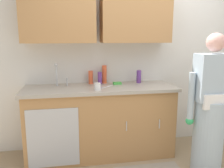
% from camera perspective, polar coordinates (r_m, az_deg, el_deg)
% --- Properties ---
extents(kitchen_wall_with_uppers, '(4.80, 0.44, 2.70)m').
position_cam_1_polar(kitchen_wall_with_uppers, '(3.38, 3.37, 9.59)').
color(kitchen_wall_with_uppers, silver).
rests_on(kitchen_wall_with_uppers, ground).
extents(counter_cabinet, '(1.90, 0.62, 0.90)m').
position_cam_1_polar(counter_cabinet, '(3.21, -2.88, -9.24)').
color(counter_cabinet, '#B27F4C').
rests_on(counter_cabinet, ground).
extents(countertop, '(1.96, 0.66, 0.04)m').
position_cam_1_polar(countertop, '(3.08, -2.91, -1.01)').
color(countertop, '#A8A093').
rests_on(countertop, counter_cabinet).
extents(sink, '(0.50, 0.36, 0.35)m').
position_cam_1_polar(sink, '(3.06, -12.44, -1.22)').
color(sink, '#B7BABF').
rests_on(sink, counter_cabinet).
extents(person_at_sink, '(0.55, 0.34, 1.62)m').
position_cam_1_polar(person_at_sink, '(2.91, 22.46, -7.29)').
color(person_at_sink, white).
rests_on(person_at_sink, ground).
extents(bottle_cleaner_spray, '(0.06, 0.06, 0.18)m').
position_cam_1_polar(bottle_cleaner_spray, '(3.33, 6.48, 1.80)').
color(bottle_cleaner_spray, '#66388C').
rests_on(bottle_cleaner_spray, countertop).
extents(bottle_dish_liquid, '(0.06, 0.06, 0.18)m').
position_cam_1_polar(bottle_dish_liquid, '(3.26, -5.16, 1.62)').
color(bottle_dish_liquid, '#E05933').
rests_on(bottle_dish_liquid, countertop).
extents(bottle_soap, '(0.06, 0.06, 0.25)m').
position_cam_1_polar(bottle_soap, '(3.29, -1.85, 2.34)').
color(bottle_soap, '#E05933').
rests_on(bottle_soap, countertop).
extents(bottle_water_tall, '(0.06, 0.06, 0.17)m').
position_cam_1_polar(bottle_water_tall, '(3.24, -2.95, 1.45)').
color(bottle_water_tall, '#66388C').
rests_on(bottle_water_tall, countertop).
extents(cup_by_sink, '(0.08, 0.08, 0.09)m').
position_cam_1_polar(cup_by_sink, '(2.88, -3.51, -0.59)').
color(cup_by_sink, white).
rests_on(cup_by_sink, countertop).
extents(knife_on_counter, '(0.19, 0.18, 0.01)m').
position_cam_1_polar(knife_on_counter, '(3.05, -1.38, -0.66)').
color(knife_on_counter, silver).
rests_on(knife_on_counter, countertop).
extents(sponge, '(0.11, 0.07, 0.03)m').
position_cam_1_polar(sponge, '(3.22, 1.27, 0.18)').
color(sponge, '#4CBF4C').
rests_on(sponge, countertop).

